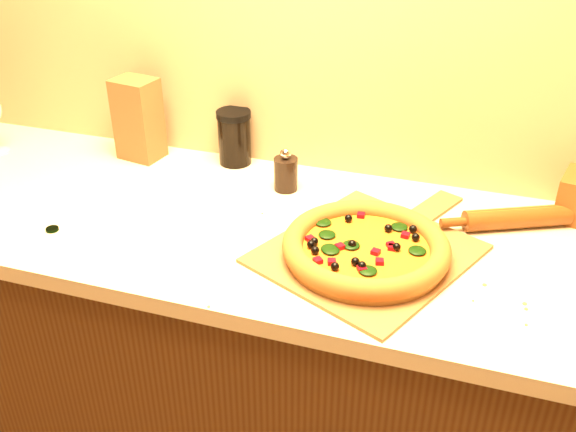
# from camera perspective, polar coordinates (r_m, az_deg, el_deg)

# --- Properties ---
(cabinet) EXTENTS (2.80, 0.65, 0.86)m
(cabinet) POSITION_cam_1_polar(r_m,az_deg,el_deg) (1.79, 0.58, -14.05)
(cabinet) COLOR #47250F
(cabinet) RESTS_ON ground
(countertop) EXTENTS (2.84, 0.68, 0.04)m
(countertop) POSITION_cam_1_polar(r_m,az_deg,el_deg) (1.51, 0.66, -1.72)
(countertop) COLOR #C3B698
(countertop) RESTS_ON cabinet
(pizza_peel) EXTENTS (0.52, 0.61, 0.01)m
(pizza_peel) POSITION_cam_1_polar(r_m,az_deg,el_deg) (1.42, 7.44, -3.04)
(pizza_peel) COLOR brown
(pizza_peel) RESTS_ON countertop
(pizza) EXTENTS (0.36, 0.36, 0.05)m
(pizza) POSITION_cam_1_polar(r_m,az_deg,el_deg) (1.38, 6.93, -2.82)
(pizza) COLOR #A76A29
(pizza) RESTS_ON pizza_peel
(bottle_cap) EXTENTS (0.03, 0.03, 0.01)m
(bottle_cap) POSITION_cam_1_polar(r_m,az_deg,el_deg) (1.58, -20.22, -1.11)
(bottle_cap) COLOR black
(bottle_cap) RESTS_ON countertop
(pepper_grinder) EXTENTS (0.06, 0.06, 0.12)m
(pepper_grinder) POSITION_cam_1_polar(r_m,az_deg,el_deg) (1.64, -0.20, 3.87)
(pepper_grinder) COLOR black
(pepper_grinder) RESTS_ON countertop
(rolling_pin) EXTENTS (0.34, 0.18, 0.05)m
(rolling_pin) POSITION_cam_1_polar(r_m,az_deg,el_deg) (1.58, 19.68, -0.15)
(rolling_pin) COLOR #56220E
(rolling_pin) RESTS_ON countertop
(paper_bag) EXTENTS (0.13, 0.11, 0.23)m
(paper_bag) POSITION_cam_1_polar(r_m,az_deg,el_deg) (1.84, -13.16, 8.39)
(paper_bag) COLOR brown
(paper_bag) RESTS_ON countertop
(dark_jar) EXTENTS (0.09, 0.09, 0.15)m
(dark_jar) POSITION_cam_1_polar(r_m,az_deg,el_deg) (1.78, -4.78, 7.00)
(dark_jar) COLOR black
(dark_jar) RESTS_ON countertop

